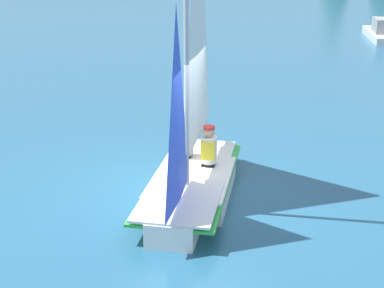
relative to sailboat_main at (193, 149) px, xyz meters
The scene contains 5 objects.
ground_plane 0.89m from the sailboat_main, 116.26° to the left, with size 260.00×260.00×0.00m, color #235675.
sailboat_main is the anchor object (origin of this frame).
sailor_helm 0.61m from the sailboat_main, 86.20° to the right, with size 0.40×0.42×1.16m.
sailor_crew 0.95m from the sailboat_main, 44.76° to the right, with size 0.40×0.42×1.16m.
motorboat_distant 20.90m from the sailboat_main, 80.92° to the right, with size 3.53×4.99×1.06m.
Camera 1 is at (-5.26, 7.03, 4.16)m, focal length 50.00 mm.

